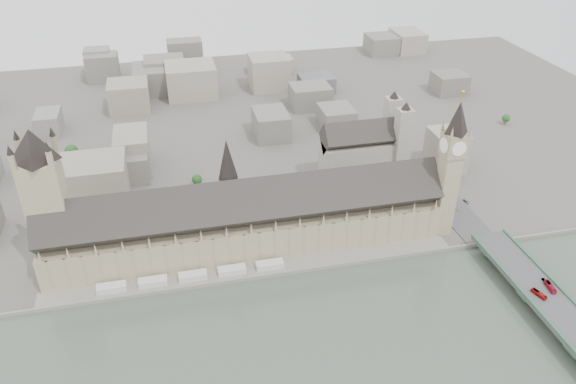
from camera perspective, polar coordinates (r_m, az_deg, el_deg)
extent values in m
plane|color=#595651|center=(376.18, -3.57, -7.42)|extent=(900.00, 900.00, 0.00)
cube|color=gray|center=(363.75, -3.16, -8.68)|extent=(600.00, 1.50, 3.00)
cube|color=gray|center=(369.78, -3.37, -8.01)|extent=(270.00, 15.00, 2.00)
cube|color=silver|center=(368.63, -17.48, -9.25)|extent=(18.00, 7.00, 4.00)
cube|color=silver|center=(366.32, -13.57, -8.84)|extent=(18.00, 7.00, 4.00)
cube|color=silver|center=(365.71, -9.64, -8.39)|extent=(18.00, 7.00, 4.00)
cube|color=silver|center=(366.81, -5.73, -7.91)|extent=(18.00, 7.00, 4.00)
cube|color=silver|center=(369.59, -1.86, -7.39)|extent=(18.00, 7.00, 4.00)
cube|color=tan|center=(384.48, -4.15, -4.14)|extent=(265.00, 40.00, 25.00)
cube|color=#2A2725|center=(371.88, -4.28, -1.31)|extent=(265.00, 40.73, 40.73)
cube|color=tan|center=(404.59, 15.69, -0.26)|extent=(12.00, 12.00, 62.00)
cube|color=tan|center=(386.42, 16.50, 4.67)|extent=(14.00, 14.00, 16.00)
cylinder|color=white|center=(389.86, 17.44, 4.76)|extent=(0.60, 10.00, 10.00)
cylinder|color=white|center=(383.09, 15.55, 4.59)|extent=(0.60, 10.00, 10.00)
cylinder|color=white|center=(392.01, 16.02, 5.14)|extent=(10.00, 0.60, 10.00)
cylinder|color=white|center=(380.88, 17.00, 4.19)|extent=(10.00, 0.60, 10.00)
cone|color=black|center=(378.71, 16.93, 7.24)|extent=(17.00, 17.00, 22.00)
cylinder|color=gold|center=(373.54, 17.26, 9.20)|extent=(1.00, 1.00, 6.00)
sphere|color=gold|center=(372.32, 17.34, 9.69)|extent=(2.00, 2.00, 2.00)
cone|color=tan|center=(389.66, 17.18, 6.75)|extent=(2.40, 2.40, 8.00)
cone|color=tan|center=(383.56, 15.47, 6.63)|extent=(2.40, 2.40, 8.00)
cone|color=tan|center=(379.57, 18.09, 5.93)|extent=(2.40, 2.40, 8.00)
cone|color=tan|center=(373.30, 16.35, 5.80)|extent=(2.40, 2.40, 8.00)
cube|color=tan|center=(379.97, -22.93, -2.34)|extent=(23.00, 23.00, 80.00)
cone|color=black|center=(356.93, -24.56, 4.37)|extent=(30.00, 30.00, 20.00)
cylinder|color=tan|center=(371.74, -6.00, 0.02)|extent=(12.00, 12.00, 20.00)
cone|color=black|center=(359.94, -6.20, 3.29)|extent=(13.00, 13.00, 28.00)
cube|color=#474749|center=(369.16, 25.20, -10.84)|extent=(25.00, 325.00, 10.25)
cube|color=#A49D93|center=(467.16, 7.10, 3.23)|extent=(60.00, 28.00, 34.00)
cube|color=#2A2725|center=(457.32, 7.27, 5.66)|extent=(60.00, 28.28, 28.28)
cube|color=#A49D93|center=(481.52, 10.35, 5.84)|extent=(12.00, 12.00, 64.00)
cube|color=#A49D93|center=(461.90, 11.46, 4.57)|extent=(12.00, 12.00, 64.00)
imported|color=#B21914|center=(367.37, 24.13, -9.43)|extent=(5.25, 10.36, 2.82)
imported|color=red|center=(375.35, 25.08, -8.71)|extent=(4.12, 11.25, 3.06)
imported|color=gray|center=(380.49, 24.57, -8.15)|extent=(1.49, 3.91, 1.27)
imported|color=gray|center=(439.89, 17.63, -0.93)|extent=(3.13, 5.89, 1.62)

